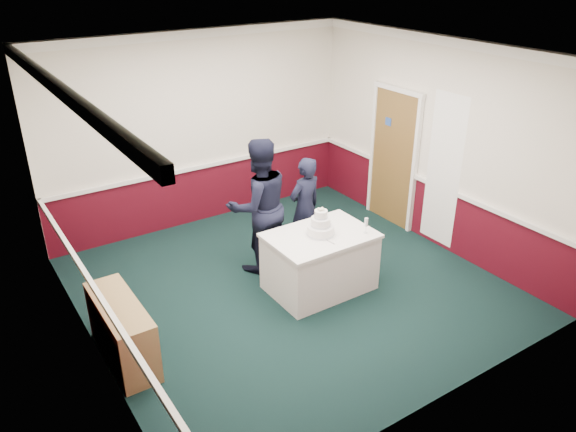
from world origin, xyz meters
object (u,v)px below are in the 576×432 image
cake_knife (328,241)px  person_man (259,206)px  wedding_cake (321,226)px  champagne_flute (366,223)px  sideboard (122,331)px  cake_table (320,261)px  person_woman (305,208)px

cake_knife → person_man: bearing=99.4°
wedding_cake → champagne_flute: bearing=-29.2°
sideboard → champagne_flute: size_ratio=5.85×
wedding_cake → sideboard: bearing=179.2°
sideboard → cake_table: (2.58, -0.04, 0.05)m
cake_table → wedding_cake: 0.50m
cake_table → cake_knife: size_ratio=6.00×
person_man → person_woman: 0.74m
sideboard → cake_knife: 2.60m
person_woman → sideboard: bearing=8.7°
cake_knife → champagne_flute: champagne_flute is taller
person_man → person_woman: size_ratio=1.26×
champagne_flute → person_man: person_man is taller
wedding_cake → champagne_flute: 0.57m
champagne_flute → person_man: bearing=126.4°
sideboard → wedding_cake: bearing=-0.8°
cake_table → sideboard: bearing=179.2°
sideboard → cake_knife: size_ratio=5.45×
wedding_cake → cake_knife: (-0.03, -0.20, -0.11)m
cake_table → wedding_cake: wedding_cake is taller
wedding_cake → champagne_flute: (0.50, -0.28, 0.03)m
sideboard → person_man: bearing=21.1°
cake_knife → wedding_cake: bearing=73.8°
sideboard → person_woman: person_woman is taller
sideboard → person_man: (2.21, 0.85, 0.58)m
sideboard → cake_table: size_ratio=0.91×
sideboard → person_woman: 3.06m
cake_table → champagne_flute: champagne_flute is taller
person_man → cake_knife: bearing=112.1°
wedding_cake → cake_table: bearing=-90.0°
cake_knife → person_woman: person_woman is taller
wedding_cake → person_man: size_ratio=0.19×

